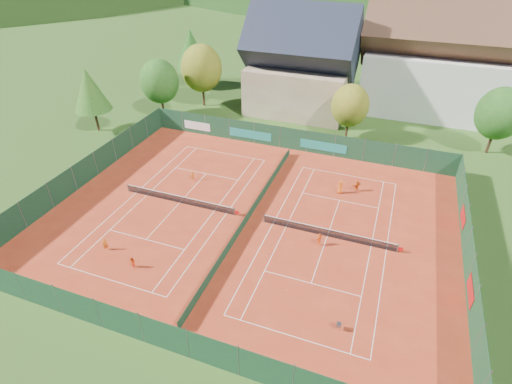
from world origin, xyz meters
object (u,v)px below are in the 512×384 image
object	(u,v)px
chalet	(301,67)
player_left_near	(105,244)
player_left_mid	(132,263)
player_right_near	(319,239)
ball_hopper	(339,325)
player_right_far_a	(340,187)
player_right_far_b	(357,186)
hotel_block_a	(435,64)
player_left_far	(193,176)

from	to	relation	value
chalet	player_left_near	bearing A→B (deg)	-101.03
player_left_mid	player_right_near	size ratio (longest dim) A/B	0.88
ball_hopper	player_right_far_a	world-z (taller)	player_right_far_a
ball_hopper	player_right_near	bearing A→B (deg)	111.60
chalet	player_right_far_a	xyz separation A→B (m)	(10.72, -22.16, -5.84)
player_left_near	player_right_far_a	world-z (taller)	player_right_far_a
player_right_far_b	ball_hopper	bearing A→B (deg)	53.94
player_right_far_b	player_right_near	bearing A→B (deg)	38.91
player_right_far_a	chalet	bearing A→B (deg)	-85.00
hotel_block_a	player_right_far_a	distance (m)	30.09
chalet	player_left_far	bearing A→B (deg)	-102.93
hotel_block_a	player_right_far_b	world-z (taller)	hotel_block_a
chalet	hotel_block_a	world-z (taller)	hotel_block_a
player_left_far	player_right_far_b	world-z (taller)	player_right_far_b
player_left_near	player_left_mid	xyz separation A→B (m)	(3.66, -1.14, -0.06)
player_left_far	player_right_far_b	size ratio (longest dim) A/B	0.88
hotel_block_a	ball_hopper	distance (m)	46.96
hotel_block_a	player_right_near	size ratio (longest dim) A/B	15.75
player_left_near	player_right_near	xyz separation A→B (m)	(18.07, 7.37, 0.03)
player_left_near	player_right_far_b	world-z (taller)	player_right_far_b
hotel_block_a	player_right_near	bearing A→B (deg)	-102.77
player_left_near	player_right_near	distance (m)	19.52
player_right_near	player_right_far_a	size ratio (longest dim) A/B	0.88
ball_hopper	player_right_far_a	xyz separation A→B (m)	(-3.22, 18.03, 0.23)
player_left_mid	player_left_far	bearing A→B (deg)	121.29
player_left_mid	player_left_far	xyz separation A→B (m)	(-1.92, 14.62, -0.02)
ball_hopper	player_left_near	world-z (taller)	player_left_near
ball_hopper	chalet	bearing A→B (deg)	109.14
hotel_block_a	player_left_near	bearing A→B (deg)	-120.64
chalet	player_right_far_b	world-z (taller)	chalet
ball_hopper	player_left_far	world-z (taller)	player_left_far
chalet	player_left_near	size ratio (longest dim) A/B	12.27
player_right_far_a	player_right_far_b	bearing A→B (deg)	-168.45
player_right_far_a	player_left_near	bearing A→B (deg)	21.56
player_right_far_a	ball_hopper	bearing A→B (deg)	79.31
player_right_far_a	player_right_far_b	distance (m)	2.01
chalet	player_left_mid	bearing A→B (deg)	-95.58
player_left_mid	player_right_far_b	xyz separation A→B (m)	(16.33, 18.91, 0.07)
player_left_near	player_left_far	size ratio (longest dim) A/B	1.12
hotel_block_a	player_right_far_b	size ratio (longest dim) A/B	16.07
player_left_mid	player_right_far_b	world-z (taller)	player_right_far_b
hotel_block_a	player_right_far_a	bearing A→B (deg)	-106.37
chalet	player_right_far_b	xyz separation A→B (m)	(12.42, -21.09, -5.95)
hotel_block_a	player_right_near	world-z (taller)	hotel_block_a
hotel_block_a	player_left_mid	bearing A→B (deg)	-116.47
player_left_mid	player_left_near	bearing A→B (deg)	-173.46
player_right_far_a	player_right_far_b	size ratio (longest dim) A/B	1.16
ball_hopper	player_right_far_b	distance (m)	19.16
chalet	player_left_far	xyz separation A→B (m)	(-5.82, -25.38, -6.04)
player_left_near	player_right_far_b	bearing A→B (deg)	-0.94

